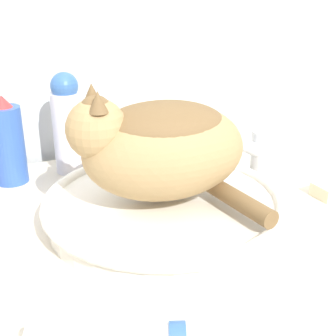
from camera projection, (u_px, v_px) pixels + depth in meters
wall_back at (53, 6)px, 0.95m from camera, size 8.00×0.05×2.40m
sink_basin at (164, 206)px, 0.75m from camera, size 0.39×0.39×0.05m
cat at (159, 144)px, 0.71m from camera, size 0.28×0.28×0.18m
faucet at (256, 154)px, 0.86m from camera, size 0.15×0.06×0.14m
lotion_bottle_white at (68, 123)px, 0.91m from camera, size 0.06×0.06×0.20m
spray_bottle_trigger at (8, 143)px, 0.87m from camera, size 0.06×0.06×0.17m
soap_bar at (331, 190)px, 0.84m from camera, size 0.06×0.05×0.02m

